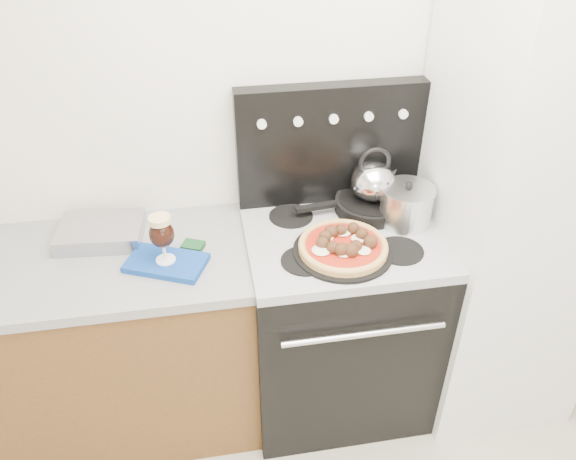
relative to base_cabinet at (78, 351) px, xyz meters
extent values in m
cube|color=silver|center=(1.02, 0.30, 0.82)|extent=(3.50, 0.01, 2.50)
cube|color=brown|center=(0.00, 0.00, 0.00)|extent=(1.45, 0.60, 0.86)
cube|color=gray|center=(0.00, 0.00, 0.45)|extent=(1.48, 0.63, 0.04)
cube|color=black|center=(1.10, -0.02, 0.01)|extent=(0.76, 0.65, 0.88)
cube|color=#ADADB2|center=(1.10, -0.02, 0.47)|extent=(0.76, 0.65, 0.04)
cube|color=black|center=(1.10, 0.25, 0.74)|extent=(0.76, 0.08, 0.50)
cube|color=silver|center=(1.80, -0.05, 0.52)|extent=(0.64, 0.68, 1.90)
cube|color=silver|center=(0.17, 0.12, 0.50)|extent=(0.33, 0.26, 0.06)
cube|color=#113C95|center=(0.42, -0.09, 0.48)|extent=(0.33, 0.26, 0.02)
cylinder|color=black|center=(1.07, -0.15, 0.50)|extent=(0.44, 0.44, 0.01)
cylinder|color=black|center=(1.26, 0.12, 0.52)|extent=(0.32, 0.32, 0.05)
cylinder|color=silver|center=(1.37, 0.01, 0.56)|extent=(0.21, 0.21, 0.15)
camera|label=1|loc=(0.59, -1.75, 1.76)|focal=35.00mm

